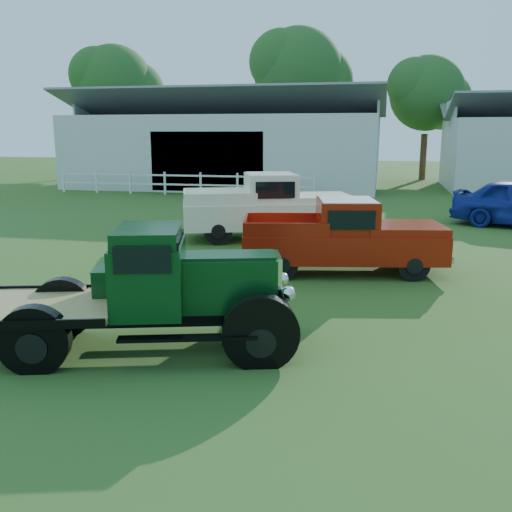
# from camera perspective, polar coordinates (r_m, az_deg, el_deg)

# --- Properties ---
(ground) EXTENTS (120.00, 120.00, 0.00)m
(ground) POSITION_cam_1_polar(r_m,az_deg,el_deg) (9.64, -2.74, -7.54)
(ground) COLOR #385615
(shed_left) EXTENTS (18.80, 10.20, 5.60)m
(shed_left) POSITION_cam_1_polar(r_m,az_deg,el_deg) (36.00, -2.61, 11.53)
(shed_left) COLOR silver
(shed_left) RESTS_ON ground
(fence_rail) EXTENTS (14.20, 0.16, 1.20)m
(fence_rail) POSITION_cam_1_polar(r_m,az_deg,el_deg) (30.69, -7.34, 7.20)
(fence_rail) COLOR white
(fence_rail) RESTS_ON ground
(tree_a) EXTENTS (6.30, 6.30, 10.50)m
(tree_a) POSITION_cam_1_polar(r_m,az_deg,el_deg) (46.51, -13.88, 14.39)
(tree_a) COLOR #335824
(tree_a) RESTS_ON ground
(tree_b) EXTENTS (6.90, 6.90, 11.50)m
(tree_b) POSITION_cam_1_polar(r_m,az_deg,el_deg) (43.29, 4.22, 15.55)
(tree_b) COLOR #335824
(tree_b) RESTS_ON ground
(tree_c) EXTENTS (5.40, 5.40, 9.00)m
(tree_c) POSITION_cam_1_polar(r_m,az_deg,el_deg) (41.84, 16.62, 13.48)
(tree_c) COLOR #335824
(tree_c) RESTS_ON ground
(vintage_flatbed) EXTENTS (5.13, 3.17, 1.90)m
(vintage_flatbed) POSITION_cam_1_polar(r_m,az_deg,el_deg) (8.76, -11.13, -3.32)
(vintage_flatbed) COLOR #0B3915
(vintage_flatbed) RESTS_ON ground
(red_pickup) EXTENTS (5.10, 2.75, 1.76)m
(red_pickup) POSITION_cam_1_polar(r_m,az_deg,el_deg) (13.58, 8.60, 2.02)
(red_pickup) COLOR #9D1809
(red_pickup) RESTS_ON ground
(white_pickup) EXTENTS (5.80, 3.80, 1.99)m
(white_pickup) POSITION_cam_1_polar(r_m,az_deg,el_deg) (17.80, 1.12, 4.94)
(white_pickup) COLOR #F2ECCC
(white_pickup) RESTS_ON ground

